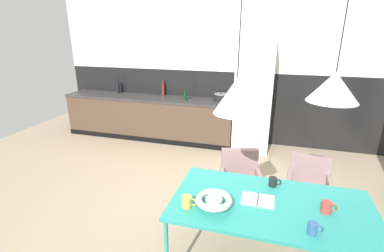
% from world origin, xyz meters
% --- Properties ---
extents(ground_plane, '(9.20, 9.20, 0.00)m').
position_xyz_m(ground_plane, '(0.00, 0.00, 0.00)').
color(ground_plane, tan).
extents(back_wall_splashback_dark, '(7.08, 0.12, 1.42)m').
position_xyz_m(back_wall_splashback_dark, '(0.00, 2.83, 0.71)').
color(back_wall_splashback_dark, black).
rests_on(back_wall_splashback_dark, ground).
extents(back_wall_panel_upper, '(7.08, 0.12, 1.42)m').
position_xyz_m(back_wall_panel_upper, '(0.00, 2.83, 2.13)').
color(back_wall_panel_upper, white).
rests_on(back_wall_panel_upper, back_wall_splashback_dark).
extents(kitchen_counter, '(3.61, 0.63, 0.88)m').
position_xyz_m(kitchen_counter, '(-1.60, 2.47, 0.44)').
color(kitchen_counter, '#4A382B').
rests_on(kitchen_counter, ground).
extents(refrigerator_column, '(0.67, 0.60, 2.04)m').
position_xyz_m(refrigerator_column, '(0.54, 2.47, 1.02)').
color(refrigerator_column, silver).
rests_on(refrigerator_column, ground).
extents(dining_table, '(1.75, 0.94, 0.75)m').
position_xyz_m(dining_table, '(0.94, -0.51, 0.71)').
color(dining_table, teal).
rests_on(dining_table, ground).
extents(armchair_facing_counter, '(0.58, 0.57, 0.79)m').
position_xyz_m(armchair_facing_counter, '(0.57, 0.39, 0.49)').
color(armchair_facing_counter, gray).
rests_on(armchair_facing_counter, ground).
extents(armchair_corner_seat, '(0.52, 0.50, 0.78)m').
position_xyz_m(armchair_corner_seat, '(1.37, 0.46, 0.50)').
color(armchair_corner_seat, gray).
rests_on(armchair_corner_seat, ground).
extents(fruit_bowl, '(0.32, 0.32, 0.09)m').
position_xyz_m(fruit_bowl, '(0.46, -0.70, 0.81)').
color(fruit_bowl, silver).
rests_on(fruit_bowl, dining_table).
extents(open_book, '(0.29, 0.21, 0.02)m').
position_xyz_m(open_book, '(0.82, -0.49, 0.75)').
color(open_book, white).
rests_on(open_book, dining_table).
extents(mug_wide_latte, '(0.12, 0.07, 0.10)m').
position_xyz_m(mug_wide_latte, '(1.24, -0.83, 0.80)').
color(mug_wide_latte, '#335B93').
rests_on(mug_wide_latte, dining_table).
extents(mug_short_terracotta, '(0.12, 0.08, 0.09)m').
position_xyz_m(mug_short_terracotta, '(0.95, -0.20, 0.79)').
color(mug_short_terracotta, black).
rests_on(mug_short_terracotta, dining_table).
extents(mug_dark_espresso, '(0.14, 0.09, 0.10)m').
position_xyz_m(mug_dark_espresso, '(0.24, -0.76, 0.80)').
color(mug_dark_espresso, gold).
rests_on(mug_dark_espresso, dining_table).
extents(mug_glass_clear, '(0.13, 0.08, 0.10)m').
position_xyz_m(mug_glass_clear, '(1.39, -0.51, 0.80)').
color(mug_glass_clear, '#B23D33').
rests_on(mug_glass_clear, dining_table).
extents(cooking_pot, '(0.27, 0.27, 0.17)m').
position_xyz_m(cooking_pot, '(-0.09, 2.56, 0.95)').
color(cooking_pot, black).
rests_on(cooking_pot, kitchen_counter).
extents(bottle_wine_green, '(0.07, 0.07, 0.32)m').
position_xyz_m(bottle_wine_green, '(-2.38, 2.62, 1.02)').
color(bottle_wine_green, black).
rests_on(bottle_wine_green, kitchen_counter).
extents(bottle_oil_tall, '(0.06, 0.06, 0.32)m').
position_xyz_m(bottle_oil_tall, '(-1.35, 2.70, 1.01)').
color(bottle_oil_tall, maroon).
rests_on(bottle_oil_tall, kitchen_counter).
extents(bottle_vinegar_dark, '(0.06, 0.06, 0.23)m').
position_xyz_m(bottle_vinegar_dark, '(-0.78, 2.41, 0.98)').
color(bottle_vinegar_dark, '#0F3319').
rests_on(bottle_vinegar_dark, kitchen_counter).
extents(pendant_lamp_over_table_near, '(0.37, 0.37, 1.23)m').
position_xyz_m(pendant_lamp_over_table_near, '(0.59, -0.56, 1.71)').
color(pendant_lamp_over_table_near, black).
extents(pendant_lamp_over_table_far, '(0.37, 0.37, 1.10)m').
position_xyz_m(pendant_lamp_over_table_far, '(1.29, -0.49, 1.80)').
color(pendant_lamp_over_table_far, black).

